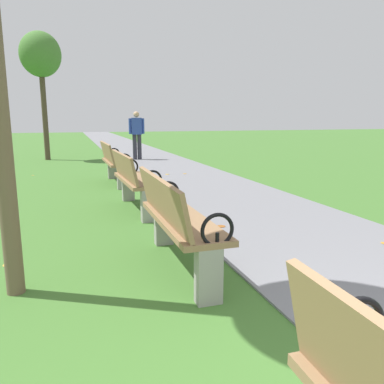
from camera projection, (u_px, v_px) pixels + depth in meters
paved_walkway at (127, 148)px, 18.36m from camera, size 2.51×44.00×0.02m
park_bench_2 at (176, 220)px, 3.55m from camera, size 0.48×1.60×0.90m
park_bench_3 at (133, 180)px, 5.85m from camera, size 0.53×1.62×0.90m
park_bench_4 at (114, 162)px, 8.27m from camera, size 0.51×1.61×0.90m
tree_2 at (40, 56)px, 12.47m from camera, size 1.33×1.33×4.21m
pedestrian_walking at (137, 133)px, 12.91m from camera, size 0.53×0.24×1.62m
scattered_leaves at (175, 229)px, 4.91m from camera, size 4.50×10.70×0.02m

